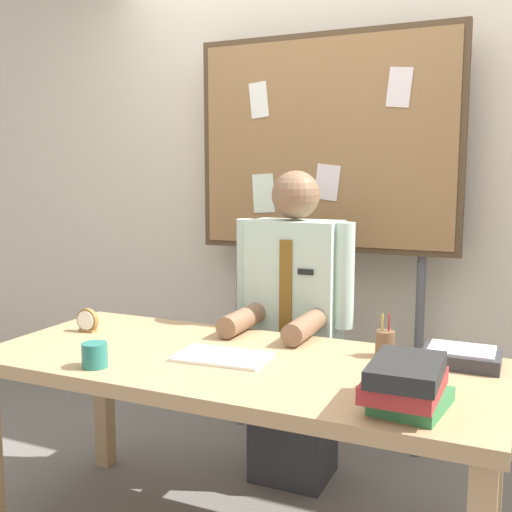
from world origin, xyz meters
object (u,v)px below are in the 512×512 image
Objects in this scene: desk at (235,380)px; person at (294,339)px; coffee_mug at (95,355)px; pen_holder at (385,343)px; open_notebook at (222,357)px; paper_tray at (461,357)px; desk_clock at (87,321)px; book_stack at (407,383)px; bulletin_board at (325,150)px.

person reaches higher than desk.
coffee_mug is 1.03m from pen_holder.
person is 0.62m from open_notebook.
pen_holder is at bearing -35.88° from person.
coffee_mug is 0.55× the size of pen_holder.
person reaches higher than paper_tray.
open_notebook is 0.70m from desk_clock.
coffee_mug is (-1.05, -0.07, -0.03)m from book_stack.
desk is 0.60m from person.
book_stack is at bearing -62.21° from bulletin_board.
open_notebook is at bearing -153.46° from pen_holder.
book_stack reaches higher than desk_clock.
bulletin_board is (-0.00, 1.01, 0.86)m from desk.
bulletin_board is 20.89× the size of desk_clock.
desk_clock is 0.62× the size of pen_holder.
book_stack reaches higher than open_notebook.
bulletin_board is at bearing 135.01° from paper_tray.
coffee_mug is (-0.40, -1.30, -0.73)m from bulletin_board.
desk is 11.62× the size of pen_holder.
book_stack is at bearing 3.60° from coffee_mug.
paper_tray is (1.15, 0.55, -0.01)m from coffee_mug.
coffee_mug is at bearing -154.42° from paper_tray.
desk_clock is at bearing -128.12° from bulletin_board.
person reaches higher than coffee_mug.
paper_tray is at bearing 78.26° from book_stack.
desk is at bearing -90.00° from person.
book_stack is (0.65, -0.82, 0.15)m from person.
paper_tray reaches higher than open_notebook.
open_notebook is at bearing -154.69° from desk.
desk_clock is at bearing 171.88° from open_notebook.
bulletin_board is at bearing 87.66° from open_notebook.
open_notebook is at bearing -93.93° from person.
desk_clock is at bearing 132.46° from coffee_mug.
desk is at bearing 25.31° from open_notebook.
paper_tray is (0.75, 0.26, 0.11)m from desk.
bulletin_board is 23.55× the size of coffee_mug.
open_notebook is at bearing 163.70° from book_stack.
desk_clock is 0.50m from coffee_mug.
person is 8.83× the size of pen_holder.
paper_tray is at bearing 7.02° from desk_clock.
book_stack is 0.50m from paper_tray.
book_stack is 1.20× the size of paper_tray.
desk_clock is (-1.38, 0.30, -0.03)m from book_stack.
desk is 0.90× the size of bulletin_board.
desk_clock is 1.23m from pen_holder.
person is 0.83m from paper_tray.
desk_clock reaches higher than desk.
book_stack is at bearing -101.74° from paper_tray.
desk is at bearing -153.35° from pen_holder.
pen_holder is (0.49, 0.24, 0.13)m from desk.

